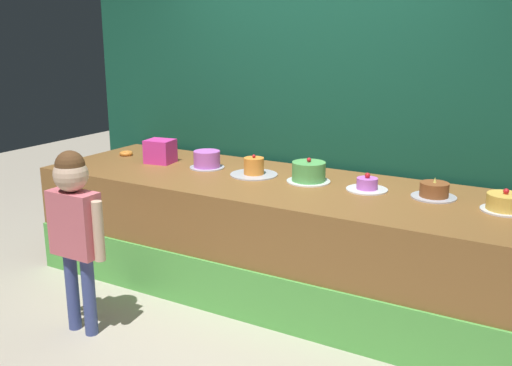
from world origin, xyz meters
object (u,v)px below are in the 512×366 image
donut (126,153)px  cake_center_left (309,172)px  pink_box (160,151)px  cake_left (254,169)px  cake_right (434,191)px  cake_far_right (505,203)px  cake_center_right (367,185)px  cake_far_left (207,160)px  child_figure (74,218)px

donut → cake_center_left: size_ratio=0.37×
pink_box → cake_center_left: size_ratio=0.69×
pink_box → donut: size_ratio=1.88×
donut → cake_left: cake_left is taller
donut → cake_right: bearing=0.3°
cake_left → pink_box: bearing=-178.9°
pink_box → cake_far_right: pink_box is taller
donut → cake_left: 1.31m
donut → cake_center_right: size_ratio=0.41×
pink_box → cake_center_left: bearing=1.9°
cake_center_left → cake_center_right: 0.44m
pink_box → cake_far_right: (2.61, 0.01, -0.04)m
cake_far_right → pink_box: bearing=-179.8°
cake_right → donut: bearing=-179.7°
cake_far_left → cake_center_left: 0.87m
cake_far_left → cake_left: (0.44, -0.02, -0.01)m
donut → cake_left: (1.31, -0.05, 0.03)m
child_figure → cake_center_right: bearing=42.9°
pink_box → cake_center_right: (1.74, 0.04, -0.06)m
cake_far_left → cake_left: cake_left is taller
cake_left → cake_center_left: bearing=3.5°
cake_center_left → donut: bearing=179.1°
child_figure → cake_far_right: size_ratio=4.26×
child_figure → cake_right: child_figure is taller
cake_left → cake_center_left: 0.44m
cake_far_left → cake_right: cake_right is taller
child_figure → cake_right: (1.83, 1.34, 0.10)m
cake_left → cake_right: (1.31, 0.07, -0.01)m
child_figure → cake_center_left: 1.62m
cake_center_left → cake_far_left: bearing=-179.4°
cake_left → cake_far_right: cake_left is taller
cake_center_right → cake_far_right: 0.87m
child_figure → cake_far_left: (0.09, 1.29, 0.12)m
pink_box → cake_far_left: bearing=4.4°
pink_box → cake_right: (2.18, 0.09, -0.05)m
child_figure → cake_left: (0.52, 1.27, 0.11)m
pink_box → cake_far_left: pink_box is taller
cake_center_right → cake_right: bearing=5.8°
cake_center_right → donut: bearing=179.2°
cake_center_left → cake_center_right: cake_center_left is taller
cake_center_left → cake_far_right: size_ratio=1.13×
cake_far_left → cake_center_right: bearing=0.3°
donut → cake_far_right: (3.05, -0.06, 0.03)m
cake_right → cake_left: bearing=-177.0°
cake_left → cake_far_left: bearing=177.8°
child_figure → pink_box: size_ratio=5.52×
pink_box → donut: bearing=170.9°
donut → child_figure: bearing=-59.4°
cake_left → cake_center_right: cake_left is taller
pink_box → cake_center_right: pink_box is taller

